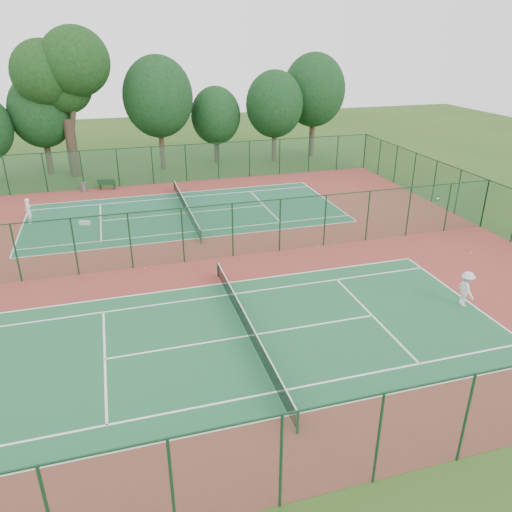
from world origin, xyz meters
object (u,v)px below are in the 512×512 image
at_px(kit_bag, 85,223).
at_px(big_tree, 62,72).
at_px(player_far, 28,211).
at_px(bench, 107,184).
at_px(player_near, 466,289).
at_px(trash_bin, 84,187).

height_order(kit_bag, big_tree, big_tree).
distance_m(player_far, big_tree, 16.10).
xyz_separation_m(bench, big_tree, (-2.74, 5.98, 9.11)).
relative_size(bench, kit_bag, 2.11).
bearing_deg(player_near, big_tree, 36.83).
bearing_deg(player_near, trash_bin, 41.18).
bearing_deg(big_tree, trash_bin, -82.64).
bearing_deg(bench, player_near, -44.36).
bearing_deg(player_near, bench, 38.20).
bearing_deg(trash_bin, bench, 3.39).
relative_size(trash_bin, big_tree, 0.06).
bearing_deg(big_tree, bench, -65.40).
bearing_deg(trash_bin, kit_bag, -88.91).
bearing_deg(bench, trash_bin, -163.59).
distance_m(player_far, trash_bin, 8.07).
bearing_deg(big_tree, kit_bag, -86.32).
xyz_separation_m(player_far, trash_bin, (3.70, 7.16, -0.51)).
bearing_deg(bench, big_tree, 127.62).
bearing_deg(bench, kit_bag, -88.39).
height_order(trash_bin, big_tree, big_tree).
relative_size(bench, big_tree, 0.12).
distance_m(player_far, kit_bag, 4.24).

